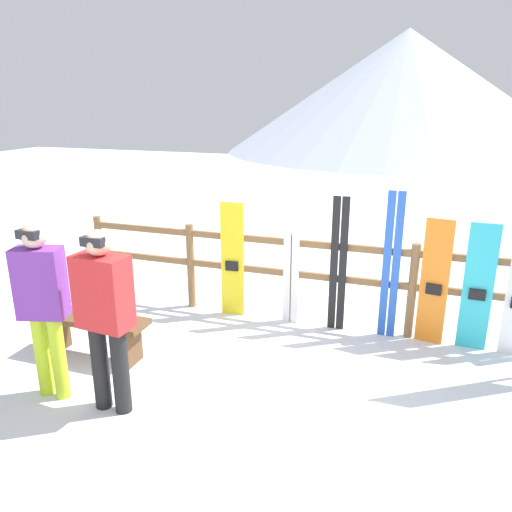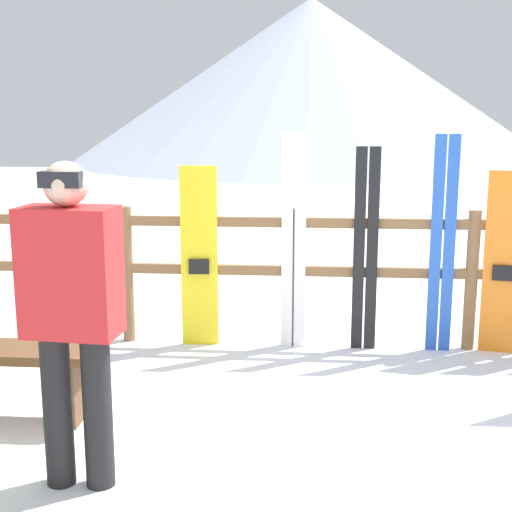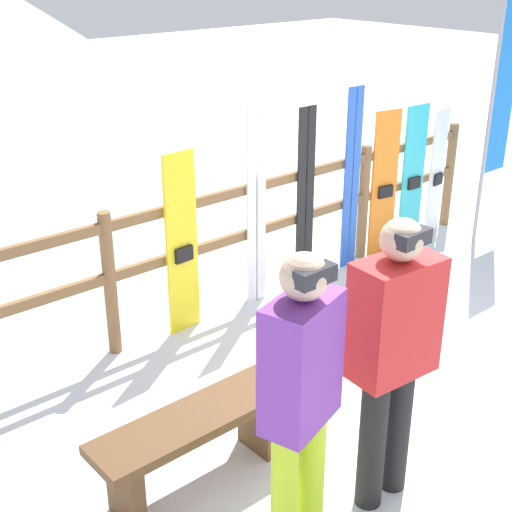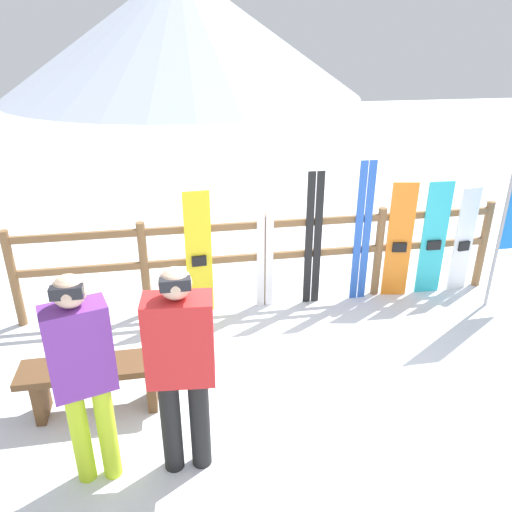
# 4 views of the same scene
# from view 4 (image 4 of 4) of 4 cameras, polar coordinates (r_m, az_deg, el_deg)

# --- Properties ---
(ground_plane) EXTENTS (40.00, 40.00, 0.00)m
(ground_plane) POSITION_cam_4_polar(r_m,az_deg,el_deg) (4.69, 5.57, -16.42)
(ground_plane) COLOR white
(mountain_backdrop) EXTENTS (18.00, 18.00, 6.00)m
(mountain_backdrop) POSITION_cam_4_polar(r_m,az_deg,el_deg) (27.28, -8.50, 23.96)
(mountain_backdrop) COLOR #B2BCD1
(mountain_backdrop) RESTS_ON ground
(fence) EXTENTS (5.74, 0.10, 1.14)m
(fence) POSITION_cam_4_polar(r_m,az_deg,el_deg) (5.86, 1.15, 0.47)
(fence) COLOR brown
(fence) RESTS_ON ground
(bench) EXTENTS (1.24, 0.36, 0.47)m
(bench) POSITION_cam_4_polar(r_m,az_deg,el_deg) (4.62, -17.91, -13.01)
(bench) COLOR brown
(bench) RESTS_ON ground
(person_red) EXTENTS (0.49, 0.30, 1.68)m
(person_red) POSITION_cam_4_polar(r_m,az_deg,el_deg) (3.57, -8.58, -11.72)
(person_red) COLOR black
(person_red) RESTS_ON ground
(person_purple) EXTENTS (0.46, 0.34, 1.68)m
(person_purple) POSITION_cam_4_polar(r_m,az_deg,el_deg) (3.63, -19.22, -12.01)
(person_purple) COLOR #B7D826
(person_purple) RESTS_ON ground
(snowboard_yellow) EXTENTS (0.30, 0.07, 1.49)m
(snowboard_yellow) POSITION_cam_4_polar(r_m,az_deg,el_deg) (5.70, -6.56, 0.17)
(snowboard_yellow) COLOR yellow
(snowboard_yellow) RESTS_ON ground
(ski_pair_white) EXTENTS (0.20, 0.02, 1.75)m
(ski_pair_white) POSITION_cam_4_polar(r_m,az_deg,el_deg) (5.73, 1.06, 1.97)
(ski_pair_white) COLOR white
(ski_pair_white) RESTS_ON ground
(ski_pair_black) EXTENTS (0.20, 0.02, 1.64)m
(ski_pair_black) POSITION_cam_4_polar(r_m,az_deg,el_deg) (5.88, 6.57, 1.84)
(ski_pair_black) COLOR black
(ski_pair_black) RESTS_ON ground
(ski_pair_blue) EXTENTS (0.19, 0.02, 1.74)m
(ski_pair_blue) POSITION_cam_4_polar(r_m,az_deg,el_deg) (6.05, 12.08, 2.62)
(ski_pair_blue) COLOR blue
(ski_pair_blue) RESTS_ON ground
(snowboard_orange) EXTENTS (0.31, 0.09, 1.46)m
(snowboard_orange) POSITION_cam_4_polar(r_m,az_deg,el_deg) (6.29, 16.05, 1.63)
(snowboard_orange) COLOR orange
(snowboard_orange) RESTS_ON ground
(snowboard_cyan) EXTENTS (0.31, 0.06, 1.45)m
(snowboard_cyan) POSITION_cam_4_polar(r_m,az_deg,el_deg) (6.50, 19.65, 1.82)
(snowboard_cyan) COLOR #2DBFCC
(snowboard_cyan) RESTS_ON ground
(snowboard_white) EXTENTS (0.26, 0.08, 1.36)m
(snowboard_white) POSITION_cam_4_polar(r_m,az_deg,el_deg) (6.72, 22.66, 1.64)
(snowboard_white) COLOR white
(snowboard_white) RESTS_ON ground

